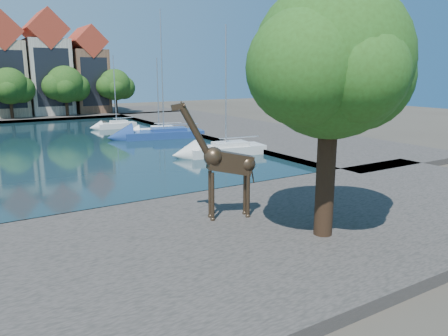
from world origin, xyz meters
name	(u,v)px	position (x,y,z in m)	size (l,w,h in m)	color
ground	(94,217)	(0.00, 0.00, 0.00)	(160.00, 160.00, 0.00)	#38332B
water_basin	(25,149)	(0.00, 24.00, 0.04)	(38.00, 50.00, 0.08)	black
near_quay	(144,261)	(0.00, -7.00, 0.25)	(50.00, 14.00, 0.50)	#453F3B
right_quay	(238,129)	(25.00, 24.00, 0.25)	(14.00, 52.00, 0.50)	#453F3B
plane_tree	(333,66)	(7.62, -9.01, 7.67)	(8.32, 6.40, 10.62)	#332114
townhouse_east_inner	(3,69)	(2.00, 55.99, 7.73)	(5.94, 9.18, 15.79)	tan
townhouse_east_mid	(47,67)	(8.50, 55.99, 8.10)	(6.43, 9.18, 16.65)	#BCB2A0
townhouse_east_end	(87,73)	(15.00, 55.99, 7.11)	(5.44, 9.18, 14.43)	brown
far_tree_mid_east	(10,87)	(2.10, 50.49, 5.13)	(7.02, 5.40, 7.52)	#332114
far_tree_east	(66,86)	(10.11, 50.49, 5.24)	(7.54, 5.80, 7.84)	#332114
far_tree_far_east	(116,86)	(18.09, 50.49, 5.08)	(6.76, 5.20, 7.36)	#332114
giraffe_statue	(224,162)	(5.01, -4.83, 3.25)	(3.87, 1.47, 5.60)	#3A2B1D
sailboat_right_a	(226,148)	(15.00, 10.90, 0.69)	(7.33, 3.43, 11.28)	silver
sailboat_right_b	(164,132)	(14.52, 23.38, 0.68)	(9.19, 4.85, 13.93)	navy
sailboat_right_c	(159,130)	(15.00, 25.82, 0.64)	(6.11, 3.44, 8.91)	white
sailboat_right_d	(117,124)	(12.70, 34.44, 0.64)	(4.99, 1.77, 9.37)	silver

